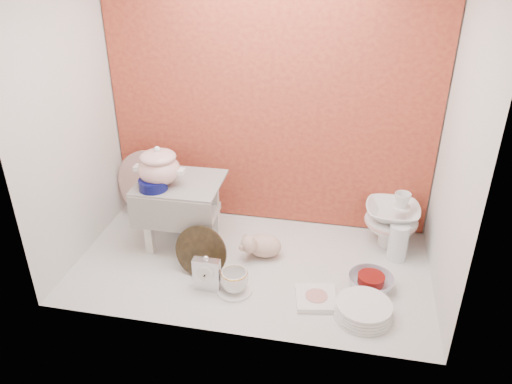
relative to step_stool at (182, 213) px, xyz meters
The scene contains 17 objects.
ground 0.47m from the step_stool, 18.65° to the right, with size 1.80×1.80×0.00m, color silver.
niche_shell 0.85m from the step_stool, ahead, with size 1.86×1.03×1.53m.
step_stool is the anchor object (origin of this frame).
soup_tureen 0.31m from the step_stool, 147.66° to the right, with size 0.25×0.25×0.21m, color white, non-canonical shape.
cobalt_bowl 0.26m from the step_stool, 133.50° to the right, with size 0.15×0.15×0.05m, color #090C49.
floral_platter 0.34m from the step_stool, 141.91° to the left, with size 0.43×0.07×0.42m, color silver, non-canonical shape.
blue_white_vase 0.20m from the step_stool, 104.59° to the left, with size 0.26×0.26×0.27m, color white.
lacquer_tray 0.32m from the step_stool, 55.18° to the right, with size 0.27×0.08×0.26m, color black, non-canonical shape.
mantel_clock 0.45m from the step_stool, 56.94° to the right, with size 0.13×0.04×0.19m, color silver.
plush_pig 0.47m from the step_stool, ahead, with size 0.23×0.16×0.14m, color tan.
teacup_saucer 0.55m from the step_stool, 44.14° to the right, with size 0.17×0.17×0.01m, color white.
gold_rim_teacup 0.53m from the step_stool, 44.14° to the right, with size 0.13×0.13×0.11m, color white.
lattice_dish 0.86m from the step_stool, 24.63° to the right, with size 0.19×0.19×0.03m, color white.
dinner_plate_stack 1.07m from the step_stool, 23.03° to the right, with size 0.27×0.27×0.07m, color white.
crystal_bowl 1.04m from the step_stool, 11.55° to the right, with size 0.22×0.22×0.07m, color silver.
clear_glass_vase 1.15m from the step_stool, ahead, with size 0.10×0.10×0.20m, color silver.
porcelain_tower 1.12m from the step_stool, 10.33° to the left, with size 0.28×0.28×0.33m, color white, non-canonical shape.
Camera 1 is at (0.44, -2.07, 1.56)m, focal length 35.37 mm.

